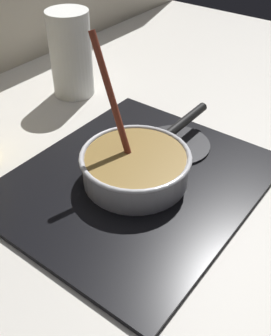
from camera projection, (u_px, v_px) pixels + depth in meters
The scene contains 6 objects.
ground at pixel (172, 206), 0.86m from camera, with size 2.40×1.60×0.04m, color beige.
hob_plate at pixel (135, 181), 0.88m from camera, with size 0.56×0.48×0.01m, color black.
burner_ring at pixel (135, 178), 0.88m from camera, with size 0.20×0.20×0.01m, color #592D0C.
spare_burner at pixel (175, 145), 0.98m from camera, with size 0.17×0.17×0.01m, color #262628.
cooking_pan at pixel (136, 165), 0.86m from camera, with size 0.40×0.24×0.30m.
paper_towel_roll at pixel (71, 54), 1.14m from camera, with size 0.12×0.12×0.24m, color white.
Camera 1 is at (-0.55, -0.32, 0.58)m, focal length 43.34 mm.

